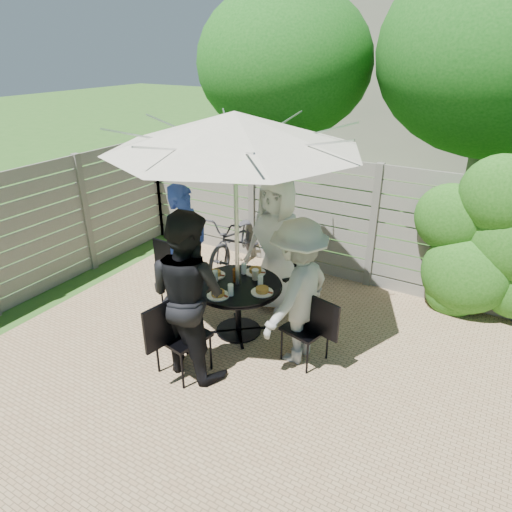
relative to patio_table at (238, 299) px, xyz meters
The scene contains 22 objects.
backyard_envelope 9.61m from the patio_table, 83.30° to the left, with size 60.00×60.00×5.00m.
patio_table is the anchor object (origin of this frame).
umbrella 2.00m from the patio_table, 90.00° to the right, with size 3.03×3.03×2.68m.
chair_back 0.98m from the patio_table, 84.19° to the left, with size 0.53×0.74×1.00m.
person_back 0.93m from the patio_table, 84.20° to the left, with size 0.89×0.58×1.82m, color silver.
chair_left 0.99m from the patio_table, behind, with size 0.69×0.47×0.95m.
person_left 0.92m from the patio_table, behind, with size 0.65×0.42×1.77m, color #273DAB.
chair_front 0.98m from the patio_table, 95.88° to the right, with size 0.55×0.74×0.98m.
person_front 0.94m from the patio_table, 95.80° to the right, with size 0.90×0.70×1.86m, color black.
chair_right 0.99m from the patio_table, ahead, with size 0.67×0.51×0.88m.
person_right 0.91m from the patio_table, ahead, with size 1.09×0.63×1.69m, color #9C9E99.
plate_back 0.43m from the patio_table, 84.20° to the left, with size 0.26×0.26×0.06m.
plate_left 0.43m from the patio_table, behind, with size 0.26×0.26×0.06m.
plate_front 0.43m from the patio_table, 95.80° to the right, with size 0.26×0.26×0.06m.
plate_right 0.43m from the patio_table, ahead, with size 0.26×0.26×0.06m.
glass_back 0.39m from the patio_table, 106.20° to the left, with size 0.07×0.07×0.14m, color silver.
glass_left 0.39m from the patio_table, 163.80° to the right, with size 0.07×0.07×0.14m, color silver.
glass_front 0.39m from the patio_table, 73.80° to the right, with size 0.07×0.07×0.14m, color silver.
glass_right 0.39m from the patio_table, 16.20° to the left, with size 0.07×0.07×0.14m, color silver.
syrup_jug 0.30m from the patio_table, 134.39° to the left, with size 0.09×0.09×0.16m, color #59280C.
coffee_cup 0.36m from the patio_table, 59.76° to the left, with size 0.08×0.08×0.12m, color #C6B293.
bicycle 1.91m from the patio_table, 122.18° to the left, with size 0.60×1.73×0.91m, color #333338.
Camera 1 is at (1.61, -3.05, 3.30)m, focal length 32.00 mm.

